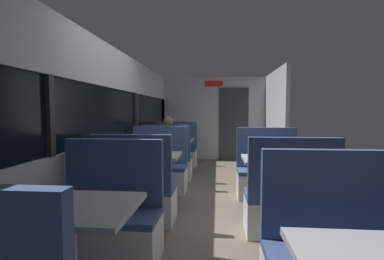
# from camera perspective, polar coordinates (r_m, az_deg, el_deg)

# --- Properties ---
(ground_plane) EXTENTS (3.30, 9.20, 0.02)m
(ground_plane) POSITION_cam_1_polar(r_m,az_deg,el_deg) (4.14, 3.52, -15.66)
(ground_plane) COLOR #665B4C
(carriage_window_panel_left) EXTENTS (0.09, 8.48, 2.30)m
(carriage_window_panel_left) POSITION_cam_1_polar(r_m,az_deg,el_deg) (4.21, -16.56, 0.08)
(carriage_window_panel_left) COLOR #B2B2B7
(carriage_window_panel_left) RESTS_ON ground_plane
(carriage_end_bulkhead) EXTENTS (2.90, 0.11, 2.30)m
(carriage_end_bulkhead) POSITION_cam_1_polar(r_m,az_deg,el_deg) (8.10, 4.78, 2.16)
(carriage_end_bulkhead) COLOR #B2B2B7
(carriage_end_bulkhead) RESTS_ON ground_plane
(carriage_aisle_panel_right) EXTENTS (0.08, 2.40, 2.30)m
(carriage_aisle_panel_right) POSITION_cam_1_polar(r_m,az_deg,el_deg) (7.04, 16.13, 1.88)
(carriage_aisle_panel_right) COLOR #B2B2B7
(carriage_aisle_panel_right) RESTS_ON ground_plane
(dining_table_near_window) EXTENTS (0.90, 0.70, 0.74)m
(dining_table_near_window) POSITION_cam_1_polar(r_m,az_deg,el_deg) (2.20, -23.19, -15.97)
(dining_table_near_window) COLOR #9E9EA3
(dining_table_near_window) RESTS_ON ground_plane
(bench_near_window_facing_entry) EXTENTS (0.95, 0.50, 1.10)m
(bench_near_window_facing_entry) POSITION_cam_1_polar(r_m,az_deg,el_deg) (2.90, -16.15, -17.42)
(bench_near_window_facing_entry) COLOR silver
(bench_near_window_facing_entry) RESTS_ON ground_plane
(dining_table_mid_window) EXTENTS (0.90, 0.70, 0.74)m
(dining_table_mid_window) POSITION_cam_1_polar(r_m,az_deg,el_deg) (4.27, -8.55, -6.10)
(dining_table_mid_window) COLOR #9E9EA3
(dining_table_mid_window) RESTS_ON ground_plane
(bench_mid_window_facing_end) EXTENTS (0.95, 0.50, 1.10)m
(bench_mid_window_facing_end) POSITION_cam_1_polar(r_m,az_deg,el_deg) (3.68, -11.13, -12.73)
(bench_mid_window_facing_end) COLOR silver
(bench_mid_window_facing_end) RESTS_ON ground_plane
(bench_mid_window_facing_entry) EXTENTS (0.95, 0.50, 1.10)m
(bench_mid_window_facing_entry) POSITION_cam_1_polar(r_m,az_deg,el_deg) (5.00, -6.61, -8.25)
(bench_mid_window_facing_entry) COLOR silver
(bench_mid_window_facing_entry) RESTS_ON ground_plane
(dining_table_far_window) EXTENTS (0.90, 0.70, 0.74)m
(dining_table_far_window) POSITION_cam_1_polar(r_m,az_deg,el_deg) (6.47, -3.81, -2.68)
(dining_table_far_window) COLOR #9E9EA3
(dining_table_far_window) RESTS_ON ground_plane
(bench_far_window_facing_end) EXTENTS (0.95, 0.50, 1.10)m
(bench_far_window_facing_end) POSITION_cam_1_polar(r_m,az_deg,el_deg) (5.83, -4.87, -6.49)
(bench_far_window_facing_end) COLOR silver
(bench_far_window_facing_end) RESTS_ON ground_plane
(bench_far_window_facing_entry) EXTENTS (0.95, 0.50, 1.10)m
(bench_far_window_facing_entry) POSITION_cam_1_polar(r_m,az_deg,el_deg) (7.20, -2.94, -4.51)
(bench_far_window_facing_entry) COLOR silver
(bench_far_window_facing_entry) RESTS_ON ground_plane
(dining_table_rear_aisle) EXTENTS (0.90, 0.70, 0.74)m
(dining_table_rear_aisle) POSITION_cam_1_polar(r_m,az_deg,el_deg) (4.03, 16.47, -6.80)
(dining_table_rear_aisle) COLOR #9E9EA3
(dining_table_rear_aisle) RESTS_ON ground_plane
(bench_rear_aisle_facing_end) EXTENTS (0.95, 0.50, 1.10)m
(bench_rear_aisle_facing_end) POSITION_cam_1_polar(r_m,az_deg,el_deg) (3.44, 18.73, -14.02)
(bench_rear_aisle_facing_end) COLOR silver
(bench_rear_aisle_facing_end) RESTS_ON ground_plane
(bench_rear_aisle_facing_entry) EXTENTS (0.95, 0.50, 1.10)m
(bench_rear_aisle_facing_entry) POSITION_cam_1_polar(r_m,az_deg,el_deg) (4.77, 14.72, -8.94)
(bench_rear_aisle_facing_entry) COLOR silver
(bench_rear_aisle_facing_entry) RESTS_ON ground_plane
(seated_passenger) EXTENTS (0.47, 0.55, 1.26)m
(seated_passenger) POSITION_cam_1_polar(r_m,az_deg,el_deg) (5.87, -4.76, -4.36)
(seated_passenger) COLOR #26262D
(seated_passenger) RESTS_ON ground_plane
(coffee_cup_primary) EXTENTS (0.07, 0.07, 0.09)m
(coffee_cup_primary) POSITION_cam_1_polar(r_m,az_deg,el_deg) (6.46, -1.91, -1.38)
(coffee_cup_primary) COLOR white
(coffee_cup_primary) RESTS_ON dining_table_far_window
(coffee_cup_secondary) EXTENTS (0.07, 0.07, 0.09)m
(coffee_cup_secondary) POSITION_cam_1_polar(r_m,az_deg,el_deg) (4.10, -8.39, -4.44)
(coffee_cup_secondary) COLOR white
(coffee_cup_secondary) RESTS_ON dining_table_mid_window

